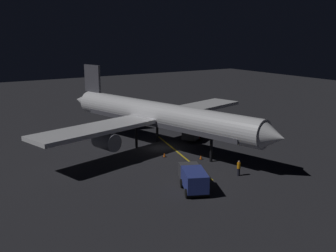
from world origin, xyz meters
name	(u,v)px	position (x,y,z in m)	size (l,w,h in m)	color
ground_plane	(160,149)	(0.00, 0.00, -0.10)	(180.00, 180.00, 0.20)	#242429
apron_guide_stripe	(181,155)	(-0.70, 4.00, 0.00)	(0.24, 19.60, 0.01)	gold
airliner	(157,116)	(0.16, -0.59, 4.41)	(35.58, 36.90, 10.52)	white
baggage_truck	(193,179)	(4.85, 14.50, 1.14)	(4.19, 5.97, 2.17)	navy
catering_truck	(196,131)	(-7.11, -1.45, 1.19)	(5.94, 4.81, 2.30)	maroon
ground_crew_worker	(239,168)	(-1.74, 13.91, 0.89)	(0.40, 0.40, 1.74)	black
traffic_cone_near_left	(164,155)	(1.60, 3.71, 0.25)	(0.50, 0.50, 0.55)	#EA590F
traffic_cone_near_right	(201,157)	(-1.74, 6.97, 0.25)	(0.50, 0.50, 0.55)	#EA590F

